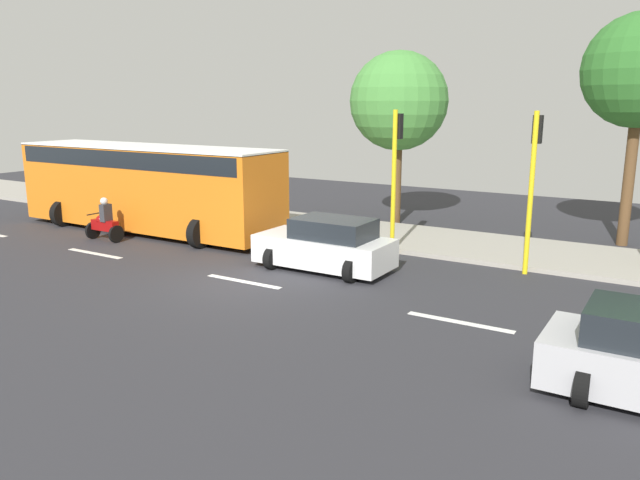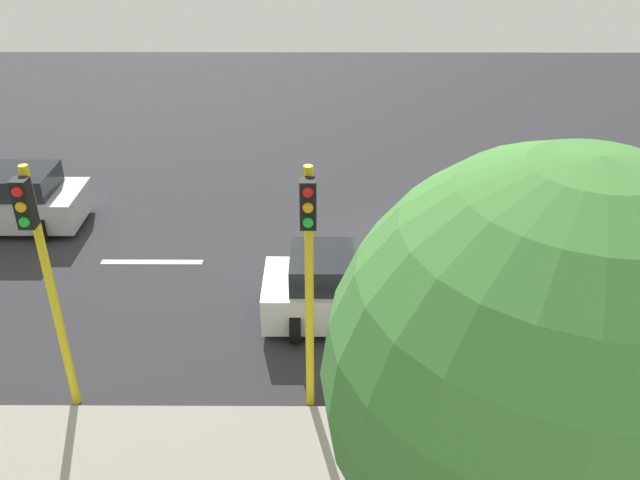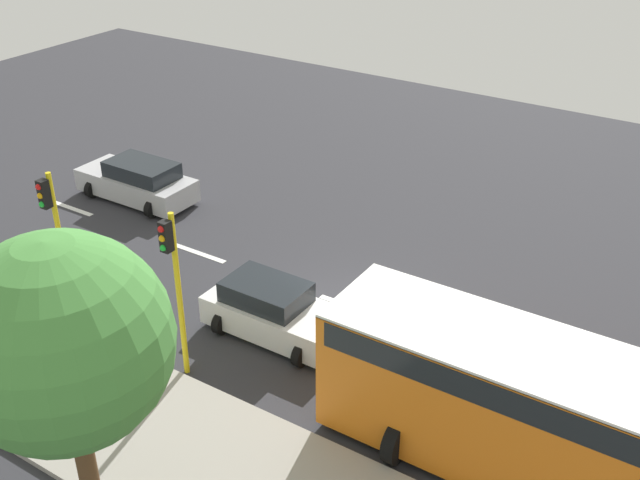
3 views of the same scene
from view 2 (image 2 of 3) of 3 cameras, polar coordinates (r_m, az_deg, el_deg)
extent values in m
cube|color=#2D2D33|center=(16.28, 7.13, -2.06)|extent=(40.00, 60.00, 0.10)
cube|color=white|center=(16.64, -13.85, -1.80)|extent=(0.20, 2.40, 0.01)
cube|color=white|center=(16.25, 7.15, -1.89)|extent=(0.20, 2.40, 0.01)
cube|color=#1E2328|center=(19.02, -24.93, 4.47)|extent=(1.51, 2.52, 0.56)
cylinder|color=black|center=(18.30, -22.06, 0.92)|extent=(0.64, 0.22, 0.64)
cylinder|color=black|center=(19.60, -20.53, 3.11)|extent=(0.64, 0.22, 0.64)
cube|color=white|center=(14.00, 3.36, -4.63)|extent=(1.73, 3.93, 0.80)
cube|color=#1E2328|center=(13.62, 2.12, -2.25)|extent=(1.45, 2.20, 0.56)
cylinder|color=black|center=(14.88, 8.19, -3.75)|extent=(0.64, 0.22, 0.64)
cylinder|color=black|center=(13.66, 8.95, -7.19)|extent=(0.64, 0.22, 0.64)
cylinder|color=black|center=(14.75, -1.85, -3.76)|extent=(0.64, 0.22, 0.64)
cylinder|color=black|center=(13.51, -2.06, -7.25)|extent=(0.64, 0.22, 0.64)
cylinder|color=black|center=(14.98, 22.39, -4.86)|extent=(1.00, 0.30, 1.00)
cylinder|color=yellow|center=(10.93, -0.89, -4.71)|extent=(0.14, 0.14, 4.50)
cube|color=black|center=(9.86, -1.00, 3.03)|extent=(0.24, 0.24, 0.76)
sphere|color=red|center=(9.64, -1.02, 4.00)|extent=(0.16, 0.16, 0.16)
sphere|color=#F2A50C|center=(9.75, -1.01, 2.72)|extent=(0.16, 0.16, 0.16)
sphere|color=green|center=(9.86, -1.00, 1.47)|extent=(0.16, 0.16, 0.16)
cylinder|color=yellow|center=(11.75, -21.40, -4.33)|extent=(0.14, 0.14, 4.50)
cube|color=black|center=(10.76, -23.45, 2.83)|extent=(0.24, 0.24, 0.76)
sphere|color=red|center=(10.56, -23.93, 3.70)|extent=(0.16, 0.16, 0.16)
sphere|color=#F2A50C|center=(10.66, -23.67, 2.54)|extent=(0.16, 0.16, 0.16)
sphere|color=green|center=(10.76, -23.42, 1.40)|extent=(0.16, 0.16, 0.16)
sphere|color=#478C3D|center=(5.86, 19.00, -10.57)|extent=(3.75, 3.75, 3.75)
camera|label=1|loc=(27.73, -17.76, 20.52)|focal=34.50mm
camera|label=3|loc=(11.83, 109.06, 11.80)|focal=43.15mm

